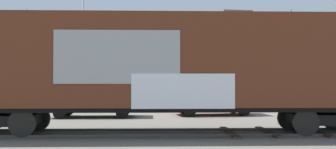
{
  "coord_description": "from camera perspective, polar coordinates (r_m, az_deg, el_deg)",
  "views": [
    {
      "loc": [
        -0.88,
        -12.1,
        1.83
      ],
      "look_at": [
        0.2,
        2.95,
        2.16
      ],
      "focal_mm": 36.41,
      "sensor_mm": 36.0,
      "label": 1
    }
  ],
  "objects": [
    {
      "name": "parked_car_green",
      "position": [
        18.25,
        -12.53,
        -4.42
      ],
      "size": [
        4.56,
        2.02,
        1.6
      ],
      "color": "#1E5933",
      "rests_on": "ground_plane"
    },
    {
      "name": "ground_plane",
      "position": [
        12.27,
        0.06,
        -9.83
      ],
      "size": [
        260.0,
        260.0,
        0.0
      ],
      "primitive_type": "plane",
      "color": "slate"
    },
    {
      "name": "flagpole",
      "position": [
        24.01,
        -13.8,
        7.28
      ],
      "size": [
        0.59,
        1.16,
        8.96
      ],
      "color": "silver",
      "rests_on": "ground_plane"
    },
    {
      "name": "freight_car",
      "position": [
        12.14,
        -0.46,
        1.73
      ],
      "size": [
        17.96,
        3.79,
        4.3
      ],
      "color": "#5B2B19",
      "rests_on": "ground_plane"
    },
    {
      "name": "parked_car_red",
      "position": [
        19.08,
        7.36,
        -4.18
      ],
      "size": [
        4.54,
        2.28,
        1.68
      ],
      "color": "#B21E1E",
      "rests_on": "ground_plane"
    },
    {
      "name": "hillside",
      "position": [
        80.73,
        -3.44,
        2.17
      ],
      "size": [
        110.31,
        39.39,
        17.4
      ],
      "color": "gray",
      "rests_on": "ground_plane"
    },
    {
      "name": "track",
      "position": [
        12.3,
        3.79,
        -9.62
      ],
      "size": [
        60.01,
        4.35,
        0.08
      ],
      "color": "#4C4742",
      "rests_on": "ground_plane"
    }
  ]
}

